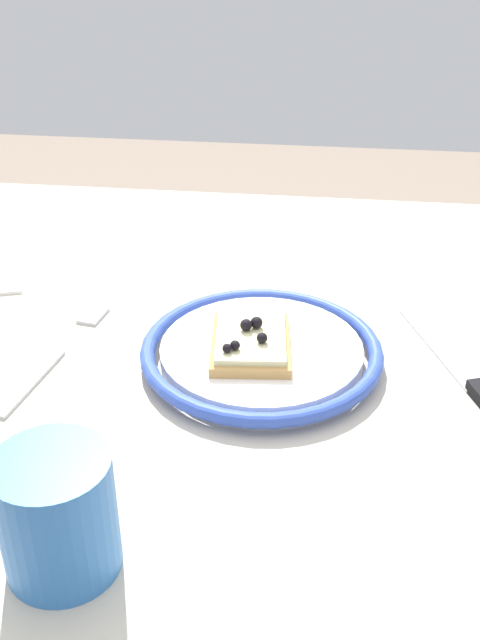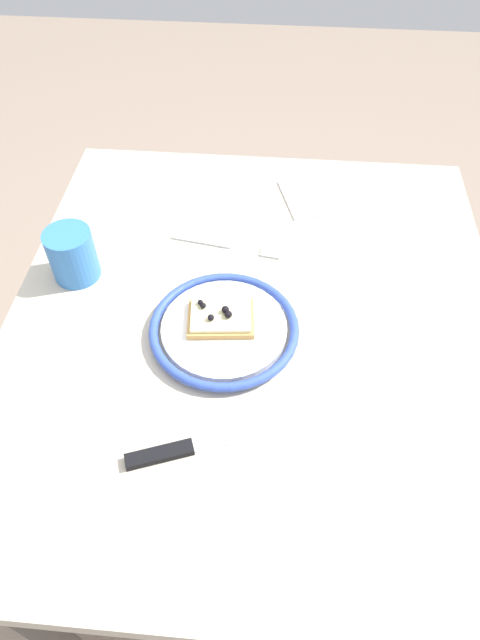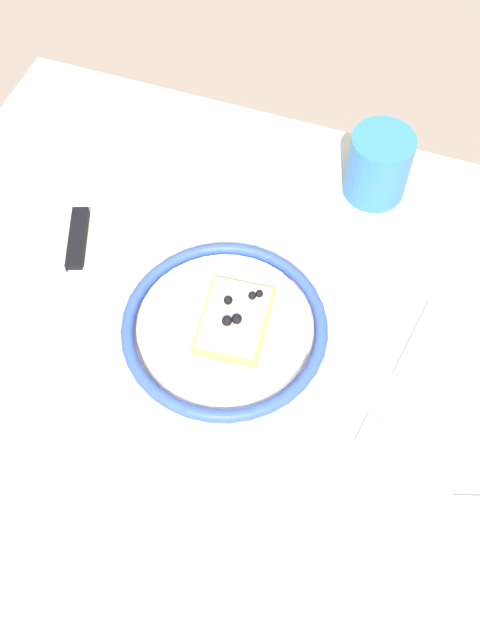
{
  "view_description": "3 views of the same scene",
  "coord_description": "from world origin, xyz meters",
  "px_view_note": "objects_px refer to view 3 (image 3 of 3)",
  "views": [
    {
      "loc": [
        0.09,
        -0.65,
        1.14
      ],
      "look_at": [
        0.01,
        -0.03,
        0.77
      ],
      "focal_mm": 42.25,
      "sensor_mm": 36.0,
      "label": 1
    },
    {
      "loc": [
        0.56,
        0.02,
        1.4
      ],
      "look_at": [
        0.02,
        -0.02,
        0.75
      ],
      "focal_mm": 30.53,
      "sensor_mm": 36.0,
      "label": 2
    },
    {
      "loc": [
        -0.12,
        0.34,
        1.45
      ],
      "look_at": [
        0.02,
        -0.06,
        0.75
      ],
      "focal_mm": 40.8,
      "sensor_mm": 36.0,
      "label": 3
    }
  ],
  "objects_px": {
    "dining_table": "(239,412)",
    "knife": "(75,261)",
    "plate": "(224,328)",
    "cup": "(378,166)",
    "pizza_slice_near": "(234,319)",
    "fork": "(400,372)"
  },
  "relations": [
    {
      "from": "plate",
      "to": "dining_table",
      "type": "bearing_deg",
      "value": 126.08
    },
    {
      "from": "dining_table",
      "to": "knife",
      "type": "distance_m",
      "value": 0.27
    },
    {
      "from": "knife",
      "to": "cup",
      "type": "distance_m",
      "value": 0.39
    },
    {
      "from": "plate",
      "to": "cup",
      "type": "distance_m",
      "value": 0.29
    },
    {
      "from": "dining_table",
      "to": "cup",
      "type": "relative_size",
      "value": 10.03
    },
    {
      "from": "fork",
      "to": "pizza_slice_near",
      "type": "bearing_deg",
      "value": 2.94
    },
    {
      "from": "pizza_slice_near",
      "to": "fork",
      "type": "relative_size",
      "value": 0.54
    },
    {
      "from": "dining_table",
      "to": "fork",
      "type": "height_order",
      "value": "fork"
    },
    {
      "from": "plate",
      "to": "fork",
      "type": "xyz_separation_m",
      "value": [
        -0.2,
        -0.02,
        -0.01
      ]
    },
    {
      "from": "knife",
      "to": "fork",
      "type": "distance_m",
      "value": 0.4
    },
    {
      "from": "cup",
      "to": "pizza_slice_near",
      "type": "bearing_deg",
      "value": 69.07
    },
    {
      "from": "pizza_slice_near",
      "to": "cup",
      "type": "xyz_separation_m",
      "value": [
        -0.1,
        -0.26,
        0.02
      ]
    },
    {
      "from": "knife",
      "to": "plate",
      "type": "bearing_deg",
      "value": 170.98
    },
    {
      "from": "pizza_slice_near",
      "to": "cup",
      "type": "distance_m",
      "value": 0.28
    },
    {
      "from": "pizza_slice_near",
      "to": "knife",
      "type": "relative_size",
      "value": 0.47
    },
    {
      "from": "dining_table",
      "to": "pizza_slice_near",
      "type": "bearing_deg",
      "value": -65.7
    },
    {
      "from": "knife",
      "to": "fork",
      "type": "relative_size",
      "value": 1.15
    },
    {
      "from": "knife",
      "to": "cup",
      "type": "bearing_deg",
      "value": -143.39
    },
    {
      "from": "dining_table",
      "to": "plate",
      "type": "bearing_deg",
      "value": -53.92
    },
    {
      "from": "plate",
      "to": "pizza_slice_near",
      "type": "height_order",
      "value": "pizza_slice_near"
    },
    {
      "from": "fork",
      "to": "cup",
      "type": "bearing_deg",
      "value": -69.73
    },
    {
      "from": "pizza_slice_near",
      "to": "fork",
      "type": "height_order",
      "value": "pizza_slice_near"
    }
  ]
}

